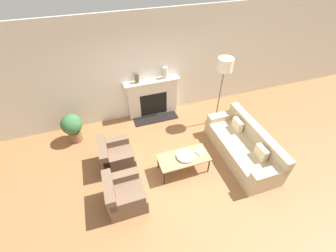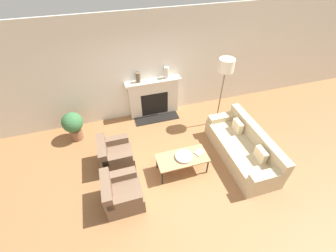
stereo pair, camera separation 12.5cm
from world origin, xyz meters
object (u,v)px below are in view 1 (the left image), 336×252
object	(u,v)px
couch	(243,147)
floor_lamp	(224,70)
mantel_vase_left	(137,78)
potted_plant	(72,126)
mantel_vase_center_left	(165,73)
coffee_table	(184,158)
fireplace	(153,98)
book	(201,151)
armchair_near	(124,194)
bowl	(185,156)
armchair_far	(116,156)

from	to	relation	value
couch	floor_lamp	size ratio (longest dim) A/B	1.11
mantel_vase_left	potted_plant	xyz separation A→B (m)	(-1.86, -0.47, -0.80)
mantel_vase_center_left	coffee_table	bearing A→B (deg)	-97.88
fireplace	book	world-z (taller)	fireplace
armchair_near	floor_lamp	distance (m)	3.69
armchair_near	mantel_vase_left	world-z (taller)	mantel_vase_left
bowl	floor_lamp	size ratio (longest dim) A/B	0.20
floor_lamp	potted_plant	size ratio (longest dim) A/B	2.40
floor_lamp	mantel_vase_left	world-z (taller)	floor_lamp
bowl	book	xyz separation A→B (m)	(0.38, 0.03, -0.02)
armchair_near	mantel_vase_left	size ratio (longest dim) A/B	2.83
book	floor_lamp	world-z (taller)	floor_lamp
armchair_far	potted_plant	distance (m)	1.50
book	potted_plant	xyz separation A→B (m)	(-2.74, 1.80, 0.03)
bowl	floor_lamp	xyz separation A→B (m)	(1.49, 1.34, 1.17)
coffee_table	mantel_vase_center_left	size ratio (longest dim) A/B	3.55
couch	mantel_vase_center_left	bearing A→B (deg)	-152.41
armchair_far	floor_lamp	world-z (taller)	floor_lamp
couch	coffee_table	distance (m)	1.54
book	floor_lamp	size ratio (longest dim) A/B	0.14
fireplace	couch	world-z (taller)	fireplace
armchair_near	mantel_vase_center_left	distance (m)	3.37
floor_lamp	mantel_vase_left	bearing A→B (deg)	154.41
mantel_vase_left	bowl	bearing A→B (deg)	-77.57
bowl	potted_plant	size ratio (longest dim) A/B	0.48
book	mantel_vase_center_left	xyz separation A→B (m)	(-0.10, 2.27, 0.85)
coffee_table	mantel_vase_left	bearing A→B (deg)	101.52
fireplace	bowl	size ratio (longest dim) A/B	3.95
fireplace	mantel_vase_left	size ratio (longest dim) A/B	5.77
coffee_table	bowl	size ratio (longest dim) A/B	2.90
couch	mantel_vase_left	distance (m)	3.22
mantel_vase_center_left	fireplace	bearing A→B (deg)	-177.88
armchair_near	bowl	size ratio (longest dim) A/B	1.94
floor_lamp	book	bearing A→B (deg)	-130.29
fireplace	mantel_vase_left	bearing A→B (deg)	177.92
armchair_near	potted_plant	distance (m)	2.41
fireplace	armchair_near	xyz separation A→B (m)	(-1.35, -2.68, -0.27)
coffee_table	floor_lamp	bearing A→B (deg)	41.05
couch	armchair_near	size ratio (longest dim) A/B	2.84
bowl	mantel_vase_left	world-z (taller)	mantel_vase_left
mantel_vase_left	coffee_table	bearing A→B (deg)	-78.48
fireplace	bowl	bearing A→B (deg)	-87.25
armchair_near	book	bearing A→B (deg)	-77.01
fireplace	potted_plant	size ratio (longest dim) A/B	1.91
fireplace	potted_plant	world-z (taller)	fireplace
mantel_vase_center_left	couch	bearing A→B (deg)	-62.41
bowl	book	size ratio (longest dim) A/B	1.48
potted_plant	armchair_far	bearing A→B (deg)	-52.80
book	coffee_table	bearing A→B (deg)	159.71
armchair_far	mantel_vase_left	bearing A→B (deg)	-30.16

